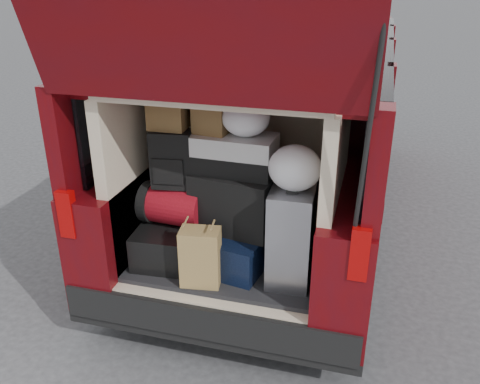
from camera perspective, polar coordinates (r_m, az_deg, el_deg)
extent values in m
plane|color=#333336|center=(3.69, -1.95, -16.11)|extent=(80.00, 80.00, 0.00)
cylinder|color=black|center=(4.08, -11.46, -6.83)|extent=(0.24, 0.64, 0.64)
cylinder|color=black|center=(3.71, 12.28, -10.32)|extent=(0.24, 0.64, 0.64)
cylinder|color=black|center=(6.91, 0.63, 6.86)|extent=(0.24, 0.64, 0.64)
cylinder|color=black|center=(6.71, 14.37, 5.53)|extent=(0.24, 0.64, 0.64)
cube|color=black|center=(5.28, 4.70, 0.39)|extent=(1.90, 4.85, 0.08)
cube|color=#4D0910|center=(5.31, -3.51, 5.66)|extent=(0.33, 4.85, 0.80)
cube|color=#4D0910|center=(5.04, 13.67, 3.99)|extent=(0.33, 4.85, 0.80)
cube|color=#4D0910|center=(4.87, 5.31, 16.39)|extent=(1.82, 4.46, 0.10)
cube|color=black|center=(5.06, -5.15, 13.35)|extent=(0.12, 4.25, 0.68)
cube|color=black|center=(4.75, 15.66, 11.85)|extent=(0.12, 4.25, 0.68)
cube|color=black|center=(3.23, -3.62, -13.90)|extent=(1.86, 0.16, 0.22)
cube|color=#990505|center=(3.22, -18.81, -2.35)|extent=(0.10, 0.06, 0.30)
cube|color=#990505|center=(2.72, 13.28, -6.78)|extent=(0.10, 0.06, 0.30)
cube|color=black|center=(3.60, -0.76, -7.05)|extent=(1.24, 1.05, 0.06)
cube|color=beige|center=(3.56, -11.09, 2.93)|extent=(0.08, 1.05, 1.15)
cube|color=beige|center=(3.22, 10.54, 0.66)|extent=(0.08, 1.05, 1.15)
cube|color=beige|center=(3.83, 1.51, 4.94)|extent=(1.34, 0.06, 1.15)
cube|color=beige|center=(3.15, -0.88, 12.12)|extent=(1.34, 1.05, 0.06)
cylinder|color=black|center=(2.39, 14.14, 5.45)|extent=(0.02, 0.90, 0.76)
cube|color=black|center=(3.74, -0.74, -10.26)|extent=(1.24, 1.05, 0.55)
cube|color=black|center=(3.53, -7.30, -5.17)|extent=(0.48, 0.63, 0.24)
cube|color=black|center=(3.42, -0.53, -5.99)|extent=(0.54, 0.62, 0.24)
cube|color=silver|center=(3.18, 5.82, -4.62)|extent=(0.28, 0.43, 0.63)
cube|color=#A07E48|center=(3.17, -4.46, -7.30)|extent=(0.26, 0.19, 0.38)
cube|color=maroon|center=(3.41, -7.44, -1.41)|extent=(0.44, 0.30, 0.27)
cube|color=black|center=(3.29, -0.57, -1.05)|extent=(0.58, 0.40, 0.38)
cube|color=black|center=(3.28, -7.60, 3.71)|extent=(0.28, 0.19, 0.38)
cube|color=silver|center=(3.21, -0.90, 4.35)|extent=(0.56, 0.30, 0.25)
cube|color=brown|center=(3.25, -8.04, 8.90)|extent=(0.24, 0.20, 0.21)
cube|color=brown|center=(3.19, -3.16, 8.52)|extent=(0.23, 0.20, 0.21)
ellipsoid|color=white|center=(3.11, 0.64, 8.41)|extent=(0.31, 0.29, 0.24)
ellipsoid|color=white|center=(2.96, 6.20, 2.70)|extent=(0.36, 0.34, 0.27)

